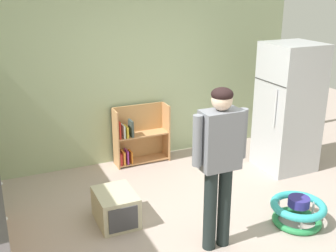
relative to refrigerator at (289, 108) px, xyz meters
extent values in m
plane|color=#B19E94|center=(-1.88, -1.12, -0.89)|extent=(12.00, 12.00, 0.00)
cube|color=#A4B58A|center=(-1.88, 1.21, 0.46)|extent=(5.20, 0.06, 2.70)
sphere|color=silver|center=(-3.77, -0.85, -0.33)|extent=(0.04, 0.04, 0.04)
sphere|color=silver|center=(-3.77, -0.11, -0.33)|extent=(0.04, 0.04, 0.04)
cube|color=#B7BABF|center=(0.00, 0.00, 0.00)|extent=(0.70, 0.68, 1.78)
cylinder|color=silver|center=(-0.36, -0.17, 0.09)|extent=(0.02, 0.02, 0.50)
cube|color=#333333|center=(-0.35, 0.00, 0.39)|extent=(0.01, 0.67, 0.01)
cube|color=tan|center=(-2.20, 0.99, -0.47)|extent=(0.02, 0.28, 0.85)
cube|color=tan|center=(-1.42, 0.99, -0.47)|extent=(0.02, 0.28, 0.85)
cube|color=tan|center=(-1.81, 1.12, -0.47)|extent=(0.80, 0.02, 0.85)
cube|color=tan|center=(-1.81, 0.99, -0.86)|extent=(0.76, 0.24, 0.02)
cube|color=tan|center=(-1.81, 0.99, -0.46)|extent=(0.76, 0.24, 0.02)
cube|color=red|center=(-2.16, 0.96, -0.76)|extent=(0.03, 0.17, 0.17)
cube|color=red|center=(-2.16, 0.96, -0.32)|extent=(0.02, 0.17, 0.25)
cube|color=orange|center=(-2.11, 0.96, -0.75)|extent=(0.03, 0.17, 0.19)
cube|color=silver|center=(-2.09, 0.96, -0.35)|extent=(0.02, 0.17, 0.18)
cube|color=#91348A|center=(-2.06, 0.96, -0.75)|extent=(0.02, 0.17, 0.20)
cube|color=gold|center=(-2.05, 0.96, -0.36)|extent=(0.03, 0.17, 0.16)
cube|color=orange|center=(-2.00, 0.96, -0.76)|extent=(0.02, 0.17, 0.18)
cube|color=#384541|center=(-1.97, 0.96, -0.33)|extent=(0.03, 0.17, 0.24)
cylinder|color=#1E2828|center=(-1.93, -1.26, -0.46)|extent=(0.13, 0.13, 0.87)
cylinder|color=#1E2828|center=(-1.77, -1.26, -0.46)|extent=(0.13, 0.13, 0.87)
cube|color=slate|center=(-1.85, -1.26, 0.26)|extent=(0.38, 0.22, 0.57)
cylinder|color=slate|center=(-2.09, -1.26, 0.29)|extent=(0.09, 0.09, 0.49)
cylinder|color=slate|center=(-1.61, -1.26, 0.29)|extent=(0.09, 0.09, 0.49)
sphere|color=beige|center=(-1.85, -1.26, 0.65)|extent=(0.19, 0.19, 0.19)
ellipsoid|color=black|center=(-1.85, -1.26, 0.70)|extent=(0.20, 0.20, 0.13)
torus|color=#2C8D4E|center=(-0.82, -1.27, -0.86)|extent=(0.54, 0.54, 0.07)
torus|color=#32ADB0|center=(-0.82, -1.27, -0.67)|extent=(0.60, 0.60, 0.08)
cylinder|color=navy|center=(-0.82, -1.27, -0.62)|extent=(0.23, 0.23, 0.10)
cylinder|color=silver|center=(-0.60, -1.27, -0.76)|extent=(0.02, 0.02, 0.18)
cylinder|color=silver|center=(-0.93, -1.08, -0.76)|extent=(0.02, 0.02, 0.18)
cylinder|color=silver|center=(-0.93, -1.46, -0.76)|extent=(0.02, 0.02, 0.18)
cube|color=beige|center=(-2.64, -0.42, -0.71)|extent=(0.42, 0.54, 0.36)
cube|color=#424247|center=(-2.64, -0.70, -0.71)|extent=(0.32, 0.01, 0.27)
camera|label=1|loc=(-3.75, -4.36, 1.66)|focal=44.55mm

